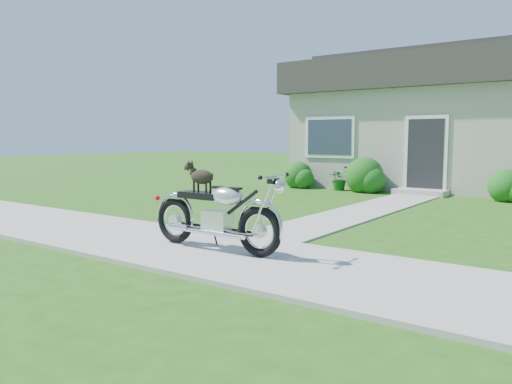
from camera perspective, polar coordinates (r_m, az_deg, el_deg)
ground at (r=6.04m, az=7.00°, el=-8.90°), size 80.00×80.00×0.00m
sidewalk at (r=6.03m, az=7.00°, el=-8.71°), size 24.00×2.20×0.04m
walkway at (r=11.10m, az=12.61°, el=-2.01°), size 1.20×8.00×0.03m
house at (r=17.35m, az=26.64°, el=7.48°), size 12.60×7.03×4.50m
shrub_row at (r=13.93m, az=24.55°, el=0.93°), size 10.91×1.10×1.10m
potted_plant_left at (r=15.28m, az=9.51°, el=1.58°), size 0.71×0.77×0.73m
motorcycle_with_dog at (r=6.82m, az=-4.54°, el=-2.34°), size 2.22×0.60×1.19m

